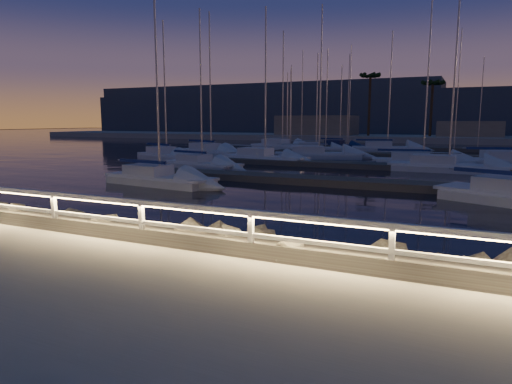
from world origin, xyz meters
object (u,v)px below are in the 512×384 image
guard_rail (108,208)px  sailboat_e (166,155)px  sailboat_c (445,166)px  sailboat_j (210,151)px  sailboat_f (200,163)px  sailboat_b (157,177)px  sailboat_g (317,154)px  sailboat_m (339,145)px  sailboat_i (314,148)px  sailboat_k (386,148)px  sailboat_n (281,146)px  sailboat_a (263,157)px  sailboat_h (420,160)px

guard_rail → sailboat_e: sailboat_e is taller
sailboat_c → sailboat_e: size_ratio=1.11×
sailboat_j → sailboat_f: bearing=-40.9°
sailboat_b → sailboat_g: sailboat_g is taller
sailboat_g → sailboat_m: bearing=76.9°
sailboat_c → sailboat_g: 13.68m
sailboat_g → sailboat_i: 9.70m
sailboat_c → sailboat_k: (-7.56, 20.61, 0.00)m
sailboat_m → sailboat_n: (-5.99, -5.41, 0.06)m
sailboat_a → sailboat_k: bearing=76.9°
guard_rail → sailboat_j: 35.66m
sailboat_n → guard_rail: bearing=-59.8°
sailboat_f → sailboat_m: bearing=99.4°
sailboat_h → sailboat_f: bearing=-157.6°
sailboat_f → sailboat_e: bearing=157.9°
guard_rail → sailboat_g: 33.50m
sailboat_n → sailboat_a: bearing=-59.0°
sailboat_a → sailboat_k: (7.00, 19.73, -0.03)m
sailboat_b → sailboat_g: 21.26m
sailboat_g → sailboat_i: bearing=87.9°
sailboat_a → sailboat_m: size_ratio=1.21×
sailboat_h → sailboat_e: bearing=-179.3°
sailboat_e → sailboat_f: sailboat_e is taller
sailboat_c → sailboat_m: 28.02m
sailboat_k → sailboat_n: size_ratio=0.95×
sailboat_i → sailboat_k: sailboat_k is taller
sailboat_e → guard_rail: bearing=-35.5°
sailboat_f → sailboat_g: bearing=82.7°
sailboat_n → sailboat_c: bearing=-29.3°
sailboat_m → sailboat_n: size_ratio=0.73×
sailboat_k → sailboat_g: bearing=-122.8°
sailboat_i → sailboat_g: bearing=-94.1°
sailboat_i → sailboat_n: sailboat_n is taller
sailboat_g → sailboat_m: size_ratio=1.33×
sailboat_a → sailboat_n: size_ratio=0.89×
sailboat_c → sailboat_h: 4.50m
sailboat_a → sailboat_g: size_ratio=0.91×
sailboat_c → sailboat_j: (-22.81, 5.77, 0.03)m
sailboat_g → sailboat_f: bearing=-133.0°
sailboat_c → sailboat_m: bearing=121.8°
sailboat_i → sailboat_e: bearing=-141.3°
sailboat_e → sailboat_k: bearing=73.3°
sailboat_f → sailboat_b: bearing=-59.6°
sailboat_a → sailboat_j: sailboat_j is taller
sailboat_m → sailboat_h: bearing=-46.6°
sailboat_g → sailboat_m: 17.31m
guard_rail → sailboat_g: size_ratio=3.11×
sailboat_a → sailboat_f: sailboat_a is taller
sailboat_f → sailboat_j: bearing=132.2°
guard_rail → sailboat_h: 30.46m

